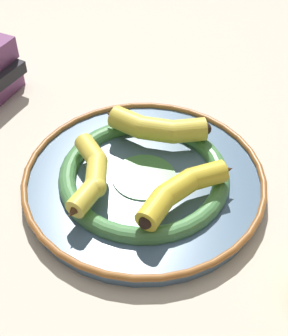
{
  "coord_description": "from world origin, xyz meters",
  "views": [
    {
      "loc": [
        -0.24,
        -0.43,
        0.53
      ],
      "look_at": [
        0.01,
        0.01,
        0.04
      ],
      "focal_mm": 50.0,
      "sensor_mm": 36.0,
      "label": 1
    }
  ],
  "objects_px": {
    "banana_a": "(182,189)",
    "banana_b": "(91,175)",
    "decorative_bowl": "(144,178)",
    "banana_c": "(155,127)"
  },
  "relations": [
    {
      "from": "decorative_bowl",
      "to": "banana_b",
      "type": "xyz_separation_m",
      "value": [
        -0.08,
        0.01,
        0.04
      ]
    },
    {
      "from": "decorative_bowl",
      "to": "banana_c",
      "type": "relative_size",
      "value": 2.64
    },
    {
      "from": "banana_a",
      "to": "banana_b",
      "type": "xyz_separation_m",
      "value": [
        -0.1,
        0.09,
        -0.0
      ]
    },
    {
      "from": "banana_a",
      "to": "banana_c",
      "type": "bearing_deg",
      "value": -115.51
    },
    {
      "from": "banana_a",
      "to": "banana_b",
      "type": "height_order",
      "value": "banana_a"
    },
    {
      "from": "banana_b",
      "to": "banana_c",
      "type": "height_order",
      "value": "banana_c"
    },
    {
      "from": "decorative_bowl",
      "to": "banana_c",
      "type": "xyz_separation_m",
      "value": [
        0.05,
        0.06,
        0.04
      ]
    },
    {
      "from": "decorative_bowl",
      "to": "banana_c",
      "type": "height_order",
      "value": "banana_c"
    },
    {
      "from": "banana_c",
      "to": "decorative_bowl",
      "type": "bearing_deg",
      "value": -90.48
    },
    {
      "from": "decorative_bowl",
      "to": "banana_a",
      "type": "distance_m",
      "value": 0.09
    }
  ]
}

